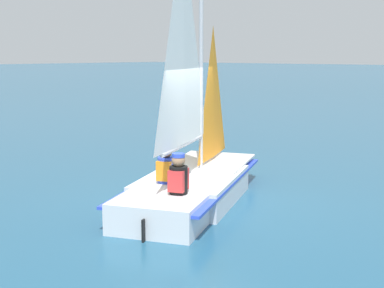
% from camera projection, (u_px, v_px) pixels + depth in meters
% --- Properties ---
extents(ground_plane, '(260.00, 260.00, 0.00)m').
position_uv_depth(ground_plane, '(192.00, 201.00, 10.14)').
color(ground_plane, '#235675').
extents(sailboat_main, '(4.78, 3.27, 5.08)m').
position_uv_depth(sailboat_main, '(191.00, 170.00, 10.00)').
color(sailboat_main, silver).
rests_on(sailboat_main, ground_plane).
extents(sailor_helm, '(0.41, 0.39, 1.16)m').
position_uv_depth(sailor_helm, '(166.00, 176.00, 9.48)').
color(sailor_helm, black).
rests_on(sailor_helm, ground_plane).
extents(sailor_crew, '(0.41, 0.39, 1.16)m').
position_uv_depth(sailor_crew, '(179.00, 186.00, 8.72)').
color(sailor_crew, black).
rests_on(sailor_crew, ground_plane).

